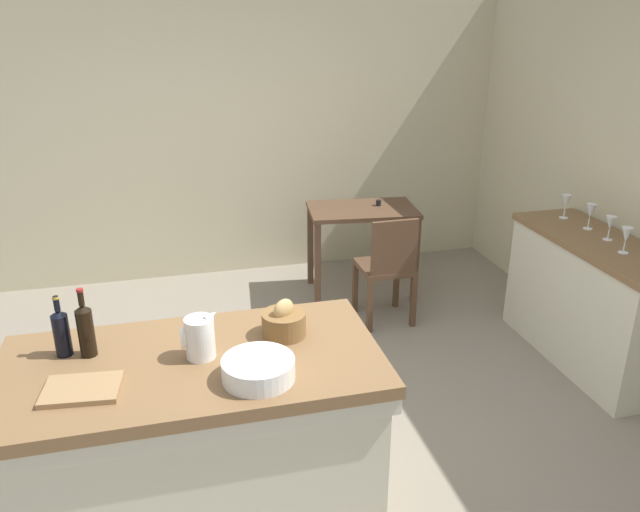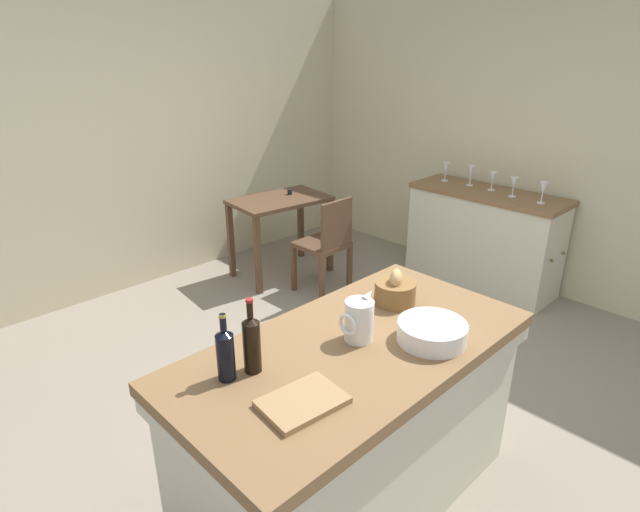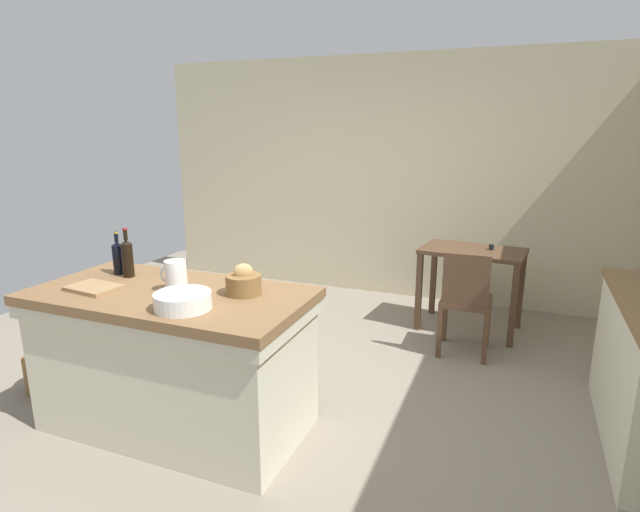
{
  "view_description": "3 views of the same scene",
  "coord_description": "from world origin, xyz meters",
  "px_view_note": "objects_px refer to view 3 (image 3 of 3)",
  "views": [
    {
      "loc": [
        -0.51,
        -2.99,
        2.34
      ],
      "look_at": [
        0.36,
        0.44,
        0.93
      ],
      "focal_mm": 34.9,
      "sensor_mm": 36.0,
      "label": 1
    },
    {
      "loc": [
        -1.96,
        -1.85,
        2.13
      ],
      "look_at": [
        0.19,
        0.35,
        0.86
      ],
      "focal_mm": 29.1,
      "sensor_mm": 36.0,
      "label": 2
    },
    {
      "loc": [
        1.43,
        -2.9,
        1.85
      ],
      "look_at": [
        0.15,
        0.31,
        0.97
      ],
      "focal_mm": 28.48,
      "sensor_mm": 36.0,
      "label": 3
    }
  ],
  "objects_px": {
    "wash_bowl": "(183,301)",
    "cutting_board": "(94,288)",
    "writing_desk": "(472,263)",
    "island_table": "(174,355)",
    "pitcher": "(176,276)",
    "wine_bottle_amber": "(118,257)",
    "wooden_chair": "(466,300)",
    "bread_basket": "(244,283)",
    "wine_bottle_dark": "(127,257)",
    "wicker_hamper": "(47,372)"
  },
  "relations": [
    {
      "from": "island_table",
      "to": "wash_bowl",
      "type": "distance_m",
      "value": 0.57
    },
    {
      "from": "pitcher",
      "to": "wash_bowl",
      "type": "bearing_deg",
      "value": -46.84
    },
    {
      "from": "writing_desk",
      "to": "wicker_hamper",
      "type": "bearing_deg",
      "value": -139.57
    },
    {
      "from": "wine_bottle_amber",
      "to": "island_table",
      "type": "bearing_deg",
      "value": -18.58
    },
    {
      "from": "wine_bottle_amber",
      "to": "wicker_hamper",
      "type": "distance_m",
      "value": 1.09
    },
    {
      "from": "wine_bottle_dark",
      "to": "wicker_hamper",
      "type": "height_order",
      "value": "wine_bottle_dark"
    },
    {
      "from": "writing_desk",
      "to": "wooden_chair",
      "type": "distance_m",
      "value": 0.63
    },
    {
      "from": "writing_desk",
      "to": "island_table",
      "type": "bearing_deg",
      "value": -123.39
    },
    {
      "from": "wash_bowl",
      "to": "wine_bottle_dark",
      "type": "height_order",
      "value": "wine_bottle_dark"
    },
    {
      "from": "wooden_chair",
      "to": "wicker_hamper",
      "type": "bearing_deg",
      "value": -148.01
    },
    {
      "from": "bread_basket",
      "to": "wine_bottle_dark",
      "type": "xyz_separation_m",
      "value": [
        -0.88,
        0.03,
        0.06
      ]
    },
    {
      "from": "bread_basket",
      "to": "wine_bottle_amber",
      "type": "height_order",
      "value": "wine_bottle_amber"
    },
    {
      "from": "island_table",
      "to": "cutting_board",
      "type": "height_order",
      "value": "cutting_board"
    },
    {
      "from": "wooden_chair",
      "to": "wine_bottle_dark",
      "type": "distance_m",
      "value": 2.61
    },
    {
      "from": "island_table",
      "to": "cutting_board",
      "type": "relative_size",
      "value": 5.58
    },
    {
      "from": "wooden_chair",
      "to": "wash_bowl",
      "type": "height_order",
      "value": "wash_bowl"
    },
    {
      "from": "pitcher",
      "to": "bread_basket",
      "type": "bearing_deg",
      "value": 15.12
    },
    {
      "from": "wine_bottle_dark",
      "to": "wash_bowl",
      "type": "bearing_deg",
      "value": -28.04
    },
    {
      "from": "cutting_board",
      "to": "wine_bottle_amber",
      "type": "bearing_deg",
      "value": 107.55
    },
    {
      "from": "island_table",
      "to": "bread_basket",
      "type": "distance_m",
      "value": 0.66
    },
    {
      "from": "pitcher",
      "to": "wine_bottle_amber",
      "type": "xyz_separation_m",
      "value": [
        -0.59,
        0.17,
        0.02
      ]
    },
    {
      "from": "wine_bottle_dark",
      "to": "wooden_chair",
      "type": "bearing_deg",
      "value": 38.31
    },
    {
      "from": "wooden_chair",
      "to": "wine_bottle_amber",
      "type": "bearing_deg",
      "value": -143.63
    },
    {
      "from": "writing_desk",
      "to": "wine_bottle_dark",
      "type": "distance_m",
      "value": 2.98
    },
    {
      "from": "wash_bowl",
      "to": "wine_bottle_dark",
      "type": "distance_m",
      "value": 0.8
    },
    {
      "from": "island_table",
      "to": "wicker_hamper",
      "type": "xyz_separation_m",
      "value": [
        -1.17,
        0.03,
        -0.35
      ]
    },
    {
      "from": "wooden_chair",
      "to": "cutting_board",
      "type": "height_order",
      "value": "cutting_board"
    },
    {
      "from": "writing_desk",
      "to": "bread_basket",
      "type": "height_order",
      "value": "bread_basket"
    },
    {
      "from": "wooden_chair",
      "to": "wine_bottle_dark",
      "type": "relative_size",
      "value": 2.76
    },
    {
      "from": "writing_desk",
      "to": "wash_bowl",
      "type": "height_order",
      "value": "wash_bowl"
    },
    {
      "from": "wooden_chair",
      "to": "wash_bowl",
      "type": "relative_size",
      "value": 2.91
    },
    {
      "from": "cutting_board",
      "to": "wine_bottle_dark",
      "type": "distance_m",
      "value": 0.32
    },
    {
      "from": "wine_bottle_dark",
      "to": "wine_bottle_amber",
      "type": "bearing_deg",
      "value": 164.72
    },
    {
      "from": "wash_bowl",
      "to": "cutting_board",
      "type": "bearing_deg",
      "value": 173.81
    },
    {
      "from": "island_table",
      "to": "cutting_board",
      "type": "bearing_deg",
      "value": -161.95
    },
    {
      "from": "cutting_board",
      "to": "wine_bottle_amber",
      "type": "relative_size",
      "value": 1.05
    },
    {
      "from": "wash_bowl",
      "to": "wine_bottle_dark",
      "type": "xyz_separation_m",
      "value": [
        -0.7,
        0.38,
        0.09
      ]
    },
    {
      "from": "wooden_chair",
      "to": "bread_basket",
      "type": "bearing_deg",
      "value": -124.82
    },
    {
      "from": "cutting_board",
      "to": "wine_bottle_dark",
      "type": "xyz_separation_m",
      "value": [
        0.0,
        0.3,
        0.12
      ]
    },
    {
      "from": "island_table",
      "to": "wine_bottle_dark",
      "type": "distance_m",
      "value": 0.72
    },
    {
      "from": "wash_bowl",
      "to": "cutting_board",
      "type": "distance_m",
      "value": 0.71
    },
    {
      "from": "cutting_board",
      "to": "wicker_hamper",
      "type": "relative_size",
      "value": 1.03
    },
    {
      "from": "wooden_chair",
      "to": "cutting_board",
      "type": "bearing_deg",
      "value": -136.83
    },
    {
      "from": "bread_basket",
      "to": "writing_desk",
      "type": "bearing_deg",
      "value": 63.56
    },
    {
      "from": "wooden_chair",
      "to": "wine_bottle_dark",
      "type": "height_order",
      "value": "wine_bottle_dark"
    },
    {
      "from": "wine_bottle_amber",
      "to": "cutting_board",
      "type": "bearing_deg",
      "value": -72.45
    },
    {
      "from": "wash_bowl",
      "to": "wine_bottle_amber",
      "type": "xyz_separation_m",
      "value": [
        -0.81,
        0.4,
        0.07
      ]
    },
    {
      "from": "writing_desk",
      "to": "cutting_board",
      "type": "xyz_separation_m",
      "value": [
        -1.98,
        -2.48,
        0.27
      ]
    },
    {
      "from": "cutting_board",
      "to": "island_table",
      "type": "bearing_deg",
      "value": 18.05
    },
    {
      "from": "wooden_chair",
      "to": "pitcher",
      "type": "relative_size",
      "value": 3.86
    }
  ]
}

